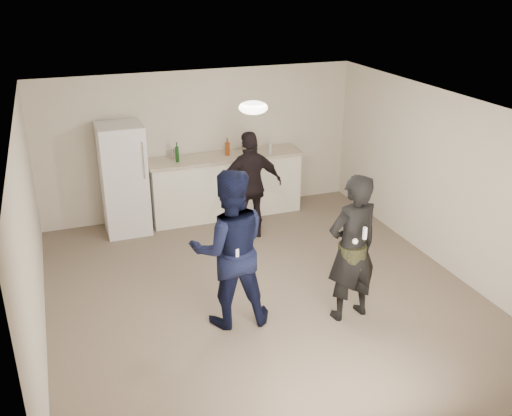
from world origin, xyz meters
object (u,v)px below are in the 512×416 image
object	(u,v)px
woman	(352,248)
spectator	(251,186)
counter	(226,187)
man	(230,249)
shaker	(173,154)
fridge	(124,179)

from	to	relation	value
woman	spectator	distance (m)	2.61
counter	man	world-z (taller)	man
shaker	spectator	xyz separation A→B (m)	(0.97, -1.12, -0.30)
counter	man	distance (m)	3.32
man	woman	bearing A→B (deg)	172.26
man	spectator	xyz separation A→B (m)	(1.04, 2.18, -0.11)
shaker	spectator	bearing A→B (deg)	-49.01
man	shaker	bearing A→B (deg)	-83.13
counter	spectator	distance (m)	1.05
man	woman	xyz separation A→B (m)	(1.41, -0.40, -0.05)
woman	fridge	bearing A→B (deg)	-64.42
counter	spectator	bearing A→B (deg)	-83.17
fridge	spectator	size ratio (longest dim) A/B	1.03
shaker	man	distance (m)	3.31
fridge	man	xyz separation A→B (m)	(0.80, -3.09, 0.09)
man	spectator	bearing A→B (deg)	-107.42
counter	woman	world-z (taller)	woman
spectator	woman	bearing A→B (deg)	99.00
shaker	spectator	world-z (taller)	spectator
fridge	woman	distance (m)	4.13
fridge	counter	bearing A→B (deg)	2.32
counter	shaker	xyz separation A→B (m)	(-0.85, 0.14, 0.65)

